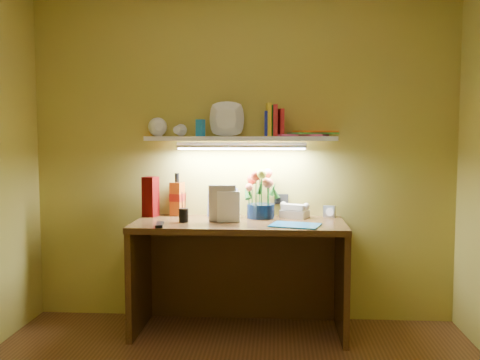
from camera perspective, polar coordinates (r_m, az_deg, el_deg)
name	(u,v)px	position (r m, az deg, el deg)	size (l,w,h in m)	color
desk	(239,277)	(3.63, -0.09, -10.31)	(1.40, 0.60, 0.75)	#34200E
flower_bouquet	(261,194)	(3.70, 2.22, -1.46)	(0.21, 0.21, 0.34)	#0A1A3C
telephone	(295,210)	(3.74, 5.85, -3.20)	(0.18, 0.13, 0.11)	beige
desk_clock	(329,211)	(3.79, 9.52, -3.33)	(0.08, 0.04, 0.08)	silver
whisky_bottle	(177,194)	(3.83, -6.72, -1.54)	(0.08, 0.08, 0.30)	#C35415
whisky_box	(151,197)	(3.82, -9.52, -1.77)	(0.09, 0.09, 0.28)	#500504
pen_cup	(184,210)	(3.55, -6.03, -3.25)	(0.06, 0.06, 0.16)	black
art_card	(223,203)	(3.74, -1.87, -2.42)	(0.21, 0.04, 0.21)	silver
tv_remote	(160,225)	(3.42, -8.55, -4.72)	(0.05, 0.16, 0.02)	black
blue_folder	(295,225)	(3.41, 5.91, -4.81)	(0.30, 0.22, 0.01)	blue
desk_book_a	(209,203)	(3.54, -3.37, -2.51)	(0.18, 0.02, 0.24)	beige
desk_book_b	(217,207)	(3.52, -2.45, -2.85)	(0.15, 0.02, 0.21)	white
wall_shelf	(242,133)	(3.69, 0.17, 5.04)	(1.33, 0.35, 0.26)	white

